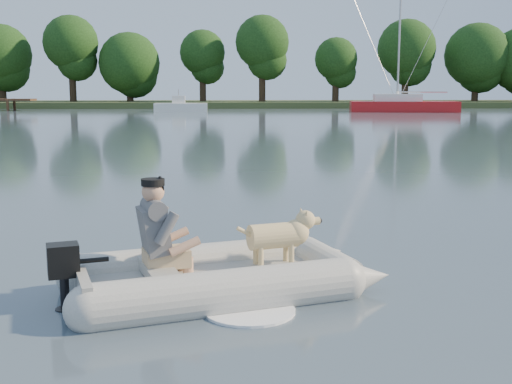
{
  "coord_description": "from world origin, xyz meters",
  "views": [
    {
      "loc": [
        0.17,
        -6.07,
        2.05
      ],
      "look_at": [
        0.51,
        1.84,
        0.75
      ],
      "focal_mm": 45.0,
      "sensor_mm": 36.0,
      "label": 1
    }
  ],
  "objects_px": {
    "man": "(156,227)",
    "sailboat": "(403,106)",
    "dinghy": "(221,240)",
    "motorboat": "(181,101)",
    "dog": "(274,240)"
  },
  "relations": [
    {
      "from": "man",
      "to": "sailboat",
      "type": "height_order",
      "value": "sailboat"
    },
    {
      "from": "dinghy",
      "to": "sailboat",
      "type": "xyz_separation_m",
      "value": [
        14.7,
        47.21,
        -0.0
      ]
    },
    {
      "from": "dinghy",
      "to": "man",
      "type": "distance_m",
      "value": 0.66
    },
    {
      "from": "dinghy",
      "to": "motorboat",
      "type": "height_order",
      "value": "motorboat"
    },
    {
      "from": "man",
      "to": "motorboat",
      "type": "bearing_deg",
      "value": 76.1
    },
    {
      "from": "dinghy",
      "to": "sailboat",
      "type": "bearing_deg",
      "value": 54.97
    },
    {
      "from": "dinghy",
      "to": "sailboat",
      "type": "height_order",
      "value": "sailboat"
    },
    {
      "from": "dinghy",
      "to": "dog",
      "type": "relative_size",
      "value": 5.24
    },
    {
      "from": "dog",
      "to": "sailboat",
      "type": "xyz_separation_m",
      "value": [
        14.15,
        46.99,
        0.06
      ]
    },
    {
      "from": "man",
      "to": "dog",
      "type": "relative_size",
      "value": 1.16
    },
    {
      "from": "dinghy",
      "to": "dog",
      "type": "bearing_deg",
      "value": 4.57
    },
    {
      "from": "dog",
      "to": "motorboat",
      "type": "distance_m",
      "value": 48.67
    },
    {
      "from": "dinghy",
      "to": "man",
      "type": "xyz_separation_m",
      "value": [
        -0.62,
        -0.15,
        0.17
      ]
    },
    {
      "from": "dinghy",
      "to": "man",
      "type": "bearing_deg",
      "value": 175.76
    },
    {
      "from": "sailboat",
      "to": "dinghy",
      "type": "bearing_deg",
      "value": -100.1
    }
  ]
}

